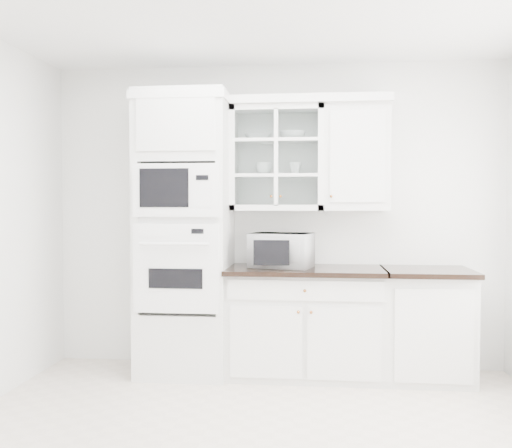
# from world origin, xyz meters

# --- Properties ---
(ground) EXTENTS (4.00, 3.50, 0.01)m
(ground) POSITION_xyz_m (0.00, 0.00, 0.01)
(ground) COLOR beige
(ground) RESTS_ON ground
(room_shell) EXTENTS (4.00, 3.50, 2.70)m
(room_shell) POSITION_xyz_m (0.00, 0.43, 1.78)
(room_shell) COLOR white
(room_shell) RESTS_ON ground
(oven_column) EXTENTS (0.76, 0.68, 2.40)m
(oven_column) POSITION_xyz_m (-0.75, 1.42, 1.20)
(oven_column) COLOR silver
(oven_column) RESTS_ON ground
(base_cabinet_run) EXTENTS (1.32, 0.67, 0.92)m
(base_cabinet_run) POSITION_xyz_m (0.28, 1.45, 0.46)
(base_cabinet_run) COLOR silver
(base_cabinet_run) RESTS_ON ground
(extra_base_cabinet) EXTENTS (0.72, 0.67, 0.92)m
(extra_base_cabinet) POSITION_xyz_m (1.28, 1.45, 0.46)
(extra_base_cabinet) COLOR silver
(extra_base_cabinet) RESTS_ON ground
(upper_cabinet_glass) EXTENTS (0.80, 0.33, 0.90)m
(upper_cabinet_glass) POSITION_xyz_m (0.03, 1.58, 1.85)
(upper_cabinet_glass) COLOR silver
(upper_cabinet_glass) RESTS_ON room_shell
(upper_cabinet_solid) EXTENTS (0.55, 0.33, 0.90)m
(upper_cabinet_solid) POSITION_xyz_m (0.71, 1.58, 1.85)
(upper_cabinet_solid) COLOR silver
(upper_cabinet_solid) RESTS_ON room_shell
(crown_molding) EXTENTS (2.14, 0.38, 0.07)m
(crown_molding) POSITION_xyz_m (-0.07, 1.56, 2.33)
(crown_molding) COLOR white
(crown_molding) RESTS_ON room_shell
(countertop_microwave) EXTENTS (0.58, 0.52, 0.29)m
(countertop_microwave) POSITION_xyz_m (0.08, 1.45, 1.07)
(countertop_microwave) COLOR white
(countertop_microwave) RESTS_ON base_cabinet_run
(bowl_a) EXTENTS (0.27, 0.27, 0.06)m
(bowl_a) POSITION_xyz_m (-0.14, 1.60, 2.04)
(bowl_a) COLOR white
(bowl_a) RESTS_ON upper_cabinet_glass
(bowl_b) EXTENTS (0.28, 0.28, 0.07)m
(bowl_b) POSITION_xyz_m (0.16, 1.57, 2.04)
(bowl_b) COLOR white
(bowl_b) RESTS_ON upper_cabinet_glass
(cup_a) EXTENTS (0.15, 0.15, 0.11)m
(cup_a) POSITION_xyz_m (-0.09, 1.58, 1.76)
(cup_a) COLOR white
(cup_a) RESTS_ON upper_cabinet_glass
(cup_b) EXTENTS (0.12, 0.12, 0.11)m
(cup_b) POSITION_xyz_m (0.19, 1.57, 1.76)
(cup_b) COLOR white
(cup_b) RESTS_ON upper_cabinet_glass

